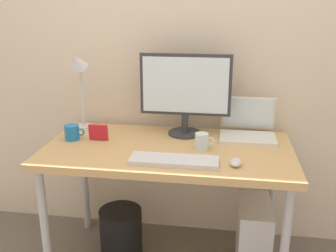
{
  "coord_description": "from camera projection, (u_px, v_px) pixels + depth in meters",
  "views": [
    {
      "loc": [
        0.3,
        -1.96,
        1.5
      ],
      "look_at": [
        0.0,
        0.0,
        0.87
      ],
      "focal_mm": 41.14,
      "sensor_mm": 36.0,
      "label": 1
    }
  ],
  "objects": [
    {
      "name": "coffee_mug",
      "position": [
        72.0,
        132.0,
        2.21
      ],
      "size": [
        0.12,
        0.08,
        0.09
      ],
      "color": "#1E72BF",
      "rests_on": "desk"
    },
    {
      "name": "wastebasket",
      "position": [
        121.0,
        232.0,
        2.38
      ],
      "size": [
        0.26,
        0.26,
        0.3
      ],
      "primitive_type": "cylinder",
      "color": "black",
      "rests_on": "ground_plane"
    },
    {
      "name": "desk_lamp",
      "position": [
        79.0,
        74.0,
        2.3
      ],
      "size": [
        0.11,
        0.16,
        0.49
      ],
      "color": "silver",
      "rests_on": "desk"
    },
    {
      "name": "laptop",
      "position": [
        248.0,
        127.0,
        2.26
      ],
      "size": [
        0.32,
        0.28,
        0.23
      ],
      "color": "silver",
      "rests_on": "desk"
    },
    {
      "name": "keyboard",
      "position": [
        174.0,
        161.0,
        1.9
      ],
      "size": [
        0.44,
        0.14,
        0.02
      ],
      "primitive_type": "cube",
      "color": "silver",
      "rests_on": "desk"
    },
    {
      "name": "glass_cup",
      "position": [
        202.0,
        142.0,
        2.06
      ],
      "size": [
        0.11,
        0.07,
        0.09
      ],
      "color": "silver",
      "rests_on": "desk"
    },
    {
      "name": "monitor",
      "position": [
        185.0,
        90.0,
        2.23
      ],
      "size": [
        0.53,
        0.2,
        0.48
      ],
      "color": "#333338",
      "rests_on": "desk"
    },
    {
      "name": "desk",
      "position": [
        168.0,
        158.0,
        2.14
      ],
      "size": [
        1.35,
        0.71,
        0.75
      ],
      "color": "tan",
      "rests_on": "ground_plane"
    },
    {
      "name": "mouse",
      "position": [
        235.0,
        162.0,
        1.87
      ],
      "size": [
        0.06,
        0.09,
        0.03
      ],
      "primitive_type": "ellipsoid",
      "color": "silver",
      "rests_on": "desk"
    },
    {
      "name": "back_wall",
      "position": [
        178.0,
        38.0,
        2.34
      ],
      "size": [
        4.4,
        0.04,
        2.6
      ],
      "primitive_type": "cube",
      "color": "beige",
      "rests_on": "ground_plane"
    },
    {
      "name": "computer_tower",
      "position": [
        253.0,
        236.0,
        2.23
      ],
      "size": [
        0.18,
        0.36,
        0.42
      ],
      "primitive_type": "cube",
      "color": "silver",
      "rests_on": "ground_plane"
    },
    {
      "name": "photo_frame",
      "position": [
        98.0,
        132.0,
        2.2
      ],
      "size": [
        0.11,
        0.02,
        0.09
      ],
      "primitive_type": "cube",
      "rotation": [
        0.06,
        0.0,
        0.0
      ],
      "color": "red",
      "rests_on": "desk"
    }
  ]
}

